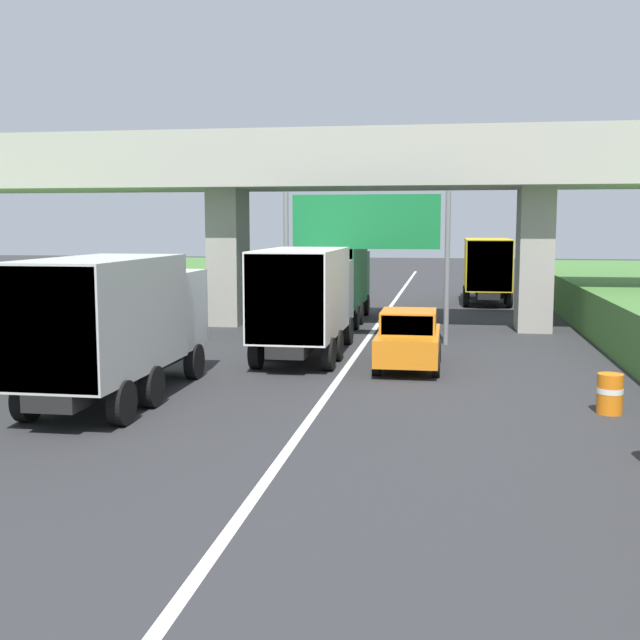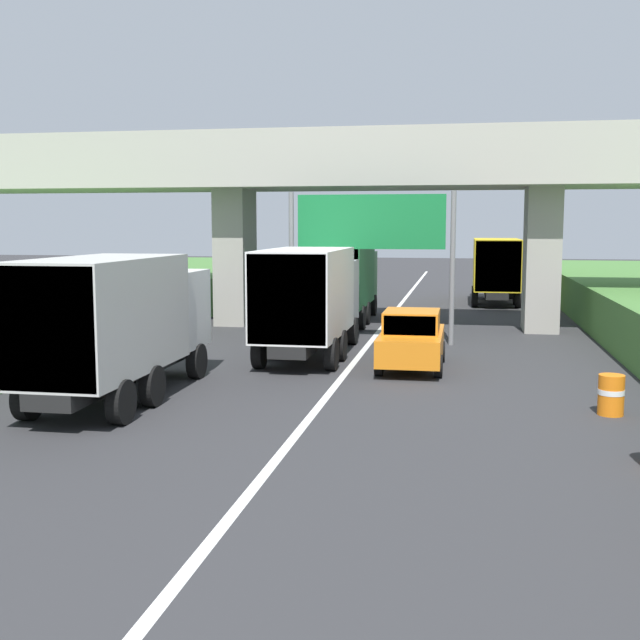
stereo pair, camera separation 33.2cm
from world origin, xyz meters
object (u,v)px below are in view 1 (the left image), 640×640
object	(u,v)px
truck_green	(336,277)
construction_barrel_3	(610,393)
truck_white	(116,320)
truck_yellow	(486,267)
car_orange	(409,339)
truck_silver	(306,296)
overhead_highway_sign	(366,232)

from	to	relation	value
truck_green	construction_barrel_3	bearing A→B (deg)	-61.66
truck_white	construction_barrel_3	world-z (taller)	truck_white
truck_yellow	truck_white	xyz separation A→B (m)	(-9.76, -25.56, 0.00)
truck_green	construction_barrel_3	size ratio (longest dim) A/B	8.11
truck_yellow	truck_green	bearing A→B (deg)	-124.88
car_orange	construction_barrel_3	xyz separation A→B (m)	(4.70, -4.87, -0.40)
truck_yellow	car_orange	distance (m)	20.51
truck_green	construction_barrel_3	world-z (taller)	truck_green
truck_white	truck_silver	xyz separation A→B (m)	(3.34, 6.87, 0.00)
overhead_highway_sign	truck_green	size ratio (longest dim) A/B	0.81
truck_silver	car_orange	distance (m)	3.82
truck_green	truck_white	xyz separation A→B (m)	(-3.02, -15.89, 0.00)
overhead_highway_sign	construction_barrel_3	world-z (taller)	overhead_highway_sign
truck_white	car_orange	xyz separation A→B (m)	(6.65, 5.31, -1.08)
truck_yellow	truck_white	bearing A→B (deg)	-110.90
truck_green	construction_barrel_3	distance (m)	17.61
overhead_highway_sign	car_orange	size ratio (longest dim) A/B	1.43
overhead_highway_sign	truck_yellow	world-z (taller)	overhead_highway_sign
truck_yellow	construction_barrel_3	distance (m)	25.21
truck_green	truck_silver	distance (m)	9.03
overhead_highway_sign	truck_yellow	bearing A→B (deg)	72.31
truck_yellow	truck_silver	size ratio (longest dim) A/B	1.00
truck_silver	construction_barrel_3	xyz separation A→B (m)	(8.02, -6.43, -1.47)
truck_green	car_orange	world-z (taller)	truck_green
car_orange	construction_barrel_3	bearing A→B (deg)	-45.99
truck_yellow	truck_white	size ratio (longest dim) A/B	1.00
truck_yellow	construction_barrel_3	xyz separation A→B (m)	(1.59, -25.11, -1.47)
car_orange	truck_white	bearing A→B (deg)	-141.38
truck_green	truck_white	size ratio (longest dim) A/B	1.00
truck_green	truck_silver	world-z (taller)	same
truck_white	truck_silver	distance (m)	7.64
truck_yellow	car_orange	bearing A→B (deg)	-98.73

